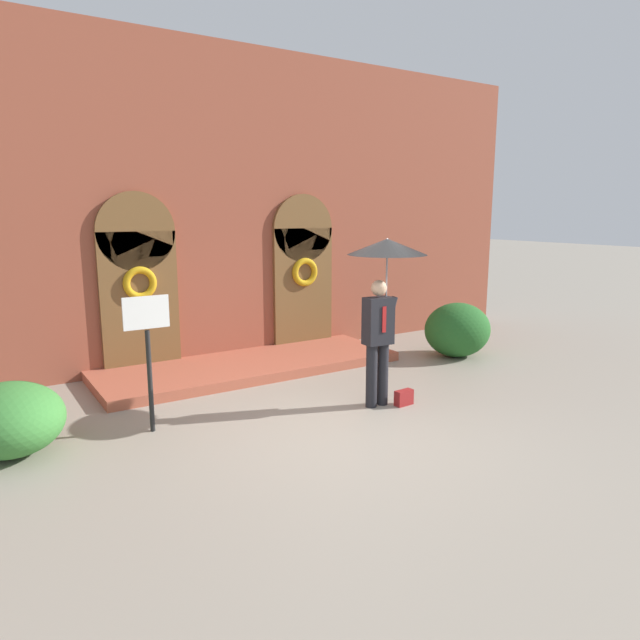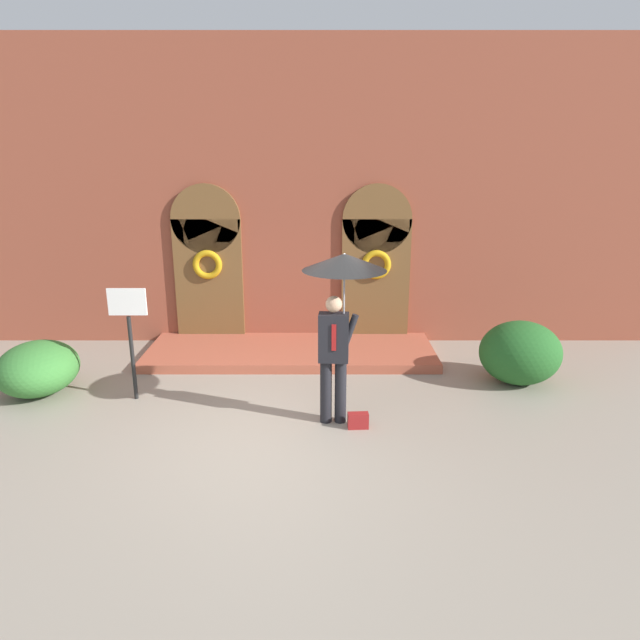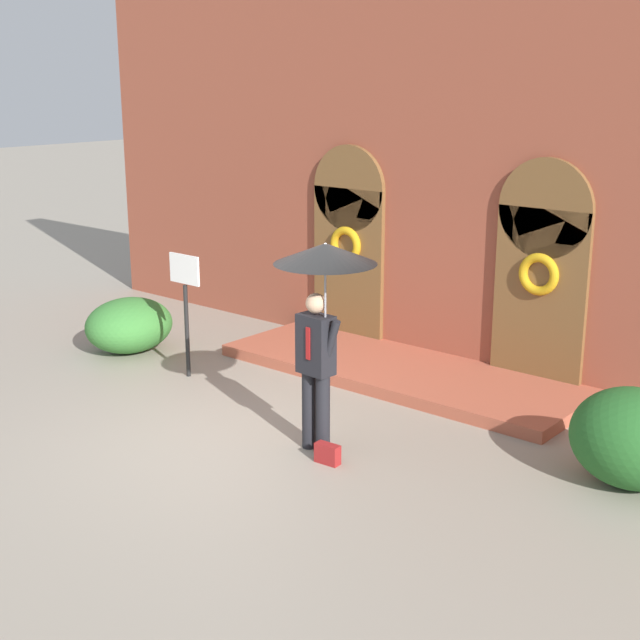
{
  "view_description": "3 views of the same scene",
  "coord_description": "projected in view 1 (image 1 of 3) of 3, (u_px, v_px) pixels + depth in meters",
  "views": [
    {
      "loc": [
        -4.16,
        -5.68,
        2.74
      ],
      "look_at": [
        0.34,
        1.33,
        1.13
      ],
      "focal_mm": 32.0,
      "sensor_mm": 36.0,
      "label": 1
    },
    {
      "loc": [
        0.53,
        -6.79,
        3.61
      ],
      "look_at": [
        0.56,
        1.65,
        1.11
      ],
      "focal_mm": 32.0,
      "sensor_mm": 36.0,
      "label": 2
    },
    {
      "loc": [
        6.69,
        -6.61,
        4.06
      ],
      "look_at": [
        0.0,
        1.34,
        1.18
      ],
      "focal_mm": 50.0,
      "sensor_mm": 36.0,
      "label": 3
    }
  ],
  "objects": [
    {
      "name": "handbag",
      "position": [
        404.0,
        398.0,
        8.13
      ],
      "size": [
        0.29,
        0.14,
        0.22
      ],
      "primitive_type": "cube",
      "rotation": [
        0.0,
        0.0,
        0.06
      ],
      "color": "maroon",
      "rests_on": "ground"
    },
    {
      "name": "shrub_left",
      "position": [
        10.0,
        419.0,
        6.47
      ],
      "size": [
        1.19,
        1.37,
        0.82
      ],
      "primitive_type": "ellipsoid",
      "color": "#387A33",
      "rests_on": "ground"
    },
    {
      "name": "sign_post",
      "position": [
        148.0,
        341.0,
        6.97
      ],
      "size": [
        0.56,
        0.06,
        1.72
      ],
      "color": "black",
      "rests_on": "ground"
    },
    {
      "name": "ground_plane",
      "position": [
        353.0,
        424.0,
        7.41
      ],
      "size": [
        80.0,
        80.0,
        0.0
      ],
      "primitive_type": "plane",
      "color": "gray"
    },
    {
      "name": "building_facade",
      "position": [
        220.0,
        214.0,
        10.34
      ],
      "size": [
        14.0,
        2.3,
        5.6
      ],
      "color": "brown",
      "rests_on": "ground"
    },
    {
      "name": "shrub_right",
      "position": [
        457.0,
        330.0,
        10.8
      ],
      "size": [
        1.3,
        1.15,
        1.03
      ],
      "primitive_type": "ellipsoid",
      "color": "#235B23",
      "rests_on": "ground"
    },
    {
      "name": "person_with_umbrella",
      "position": [
        385.0,
        271.0,
        7.83
      ],
      "size": [
        1.1,
        1.1,
        2.36
      ],
      "color": "black",
      "rests_on": "ground"
    }
  ]
}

